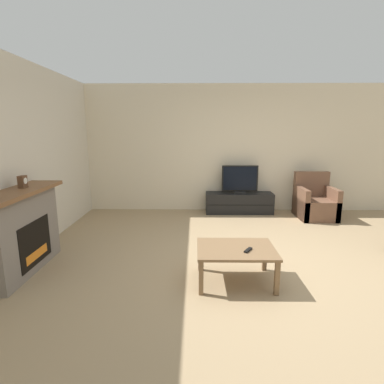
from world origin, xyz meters
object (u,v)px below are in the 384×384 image
armchair (315,203)px  remote (248,250)px  mantel_clock (23,182)px  tv (240,180)px  coffee_table (236,252)px  tv_stand (239,203)px  fireplace (20,231)px

armchair → remote: armchair is taller
mantel_clock → tv: (3.08, 2.63, -0.41)m
remote → armchair: bearing=89.4°
mantel_clock → remote: bearing=-9.6°
tv → remote: 3.13m
mantel_clock → coffee_table: (2.61, -0.38, -0.76)m
mantel_clock → tv: 4.07m
tv_stand → remote: bearing=-96.4°
fireplace → coffee_table: bearing=-5.1°
tv_stand → armchair: armchair is taller
mantel_clock → armchair: (4.56, 2.30, -0.83)m
mantel_clock → fireplace: bearing=-97.2°
fireplace → coffee_table: size_ratio=1.56×
armchair → mantel_clock: bearing=-153.2°
fireplace → tv_stand: size_ratio=0.98×
fireplace → tv: (3.09, 2.77, 0.18)m
tv → mantel_clock: bearing=-139.5°
tv_stand → fireplace: bearing=-138.1°
tv_stand → remote: size_ratio=9.62×
fireplace → armchair: size_ratio=1.54×
tv_stand → remote: 3.12m
armchair → coffee_table: armchair is taller
mantel_clock → remote: 2.86m
mantel_clock → tv: mantel_clock is taller
coffee_table → fireplace: bearing=174.9°
tv → armchair: (1.49, -0.33, -0.42)m
coffee_table → remote: (0.12, -0.09, 0.06)m
armchair → coffee_table: bearing=-126.1°
armchair → coffee_table: 3.32m
coffee_table → tv_stand: bearing=81.1°
mantel_clock → remote: size_ratio=1.02×
mantel_clock → armchair: mantel_clock is taller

